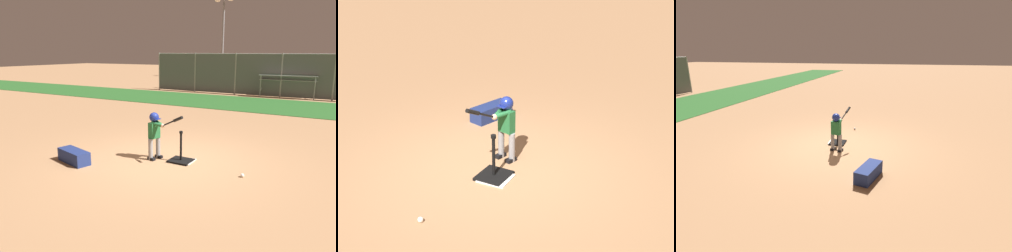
% 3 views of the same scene
% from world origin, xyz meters
% --- Properties ---
extents(ground_plane, '(90.00, 90.00, 0.00)m').
position_xyz_m(ground_plane, '(0.00, 0.00, 0.00)').
color(ground_plane, '#AD7F56').
extents(grass_outfield_strip, '(56.00, 4.27, 0.02)m').
position_xyz_m(grass_outfield_strip, '(0.00, 8.78, 0.01)').
color(grass_outfield_strip, '#286026').
rests_on(grass_outfield_strip, ground_plane).
extents(backstop_fence, '(14.81, 0.08, 2.27)m').
position_xyz_m(backstop_fence, '(-0.00, 11.76, 1.18)').
color(backstop_fence, '#9E9EA3').
rests_on(backstop_fence, ground_plane).
extents(home_plate, '(0.46, 0.46, 0.02)m').
position_xyz_m(home_plate, '(0.29, 0.17, 0.01)').
color(home_plate, white).
rests_on(home_plate, ground_plane).
extents(batting_tee, '(0.49, 0.44, 0.68)m').
position_xyz_m(batting_tee, '(0.26, 0.12, 0.08)').
color(batting_tee, black).
rests_on(batting_tee, ground_plane).
extents(batter_child, '(0.92, 0.40, 1.08)m').
position_xyz_m(batter_child, '(-0.31, -0.01, 0.67)').
color(batter_child, gray).
rests_on(batter_child, ground_plane).
extents(baseball, '(0.07, 0.07, 0.07)m').
position_xyz_m(baseball, '(1.70, -0.11, 0.04)').
color(baseball, white).
rests_on(baseball, ground_plane).
extents(bleachers_center, '(3.47, 2.19, 0.93)m').
position_xyz_m(bleachers_center, '(-5.72, 13.14, 0.45)').
color(bleachers_center, '#93969E').
rests_on(bleachers_center, ground_plane).
extents(bleachers_far_left, '(2.97, 2.75, 1.19)m').
position_xyz_m(bleachers_far_left, '(0.29, 12.66, 0.58)').
color(bleachers_far_left, '#93969E').
rests_on(bleachers_far_left, ground_plane).
extents(equipment_bag, '(0.89, 0.53, 0.28)m').
position_xyz_m(equipment_bag, '(-1.72, -1.08, 0.14)').
color(equipment_bag, navy).
rests_on(equipment_bag, ground_plane).
extents(field_light_pole, '(1.76, 0.44, 7.16)m').
position_xyz_m(field_light_pole, '(-7.51, 23.06, 4.80)').
color(field_light_pole, slate).
rests_on(field_light_pole, ground_plane).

